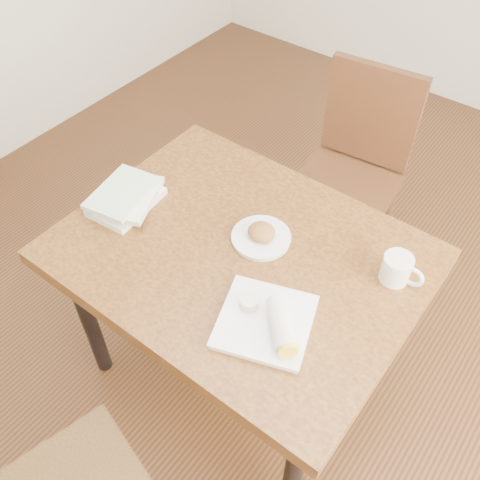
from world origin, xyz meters
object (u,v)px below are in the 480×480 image
Objects in this scene: book_stack at (127,198)px; plate_burrito at (270,322)px; plate_scone at (261,236)px; chair_far at (355,162)px; table at (240,267)px; coffee_mug at (398,269)px.

plate_burrito is at bearing -9.45° from book_stack.
plate_scone is 0.68× the size of book_stack.
plate_scone is at bearing 129.99° from plate_burrito.
book_stack reaches higher than plate_scone.
chair_far is 2.89× the size of plate_burrito.
chair_far reaches higher than plate_scone.
coffee_mug is (0.45, 0.20, 0.13)m from table.
plate_burrito is at bearing -118.05° from coffee_mug.
plate_burrito is 0.69m from book_stack.
coffee_mug reaches higher than plate_burrito.
chair_far is 7.11× the size of coffee_mug.
coffee_mug reaches higher than table.
coffee_mug is at bearing 16.60° from book_stack.
table is 0.32m from plate_burrito.
plate_burrito reaches higher than book_stack.
book_stack is (-0.41, -0.92, 0.23)m from chair_far.
coffee_mug is (0.47, -0.66, 0.25)m from chair_far.
table is 3.91× the size of book_stack.
book_stack is at bearing -171.26° from table.
chair_far is at bearing 91.60° from table.
table is at bearing 8.74° from book_stack.
plate_scone is at bearing 71.98° from table.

